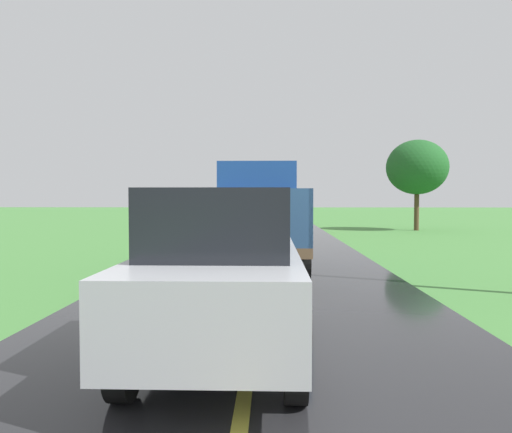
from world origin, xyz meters
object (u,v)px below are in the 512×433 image
Objects in this scene: banana_truck_far at (260,206)px; following_car at (222,271)px; roadside_tree_near_left at (417,167)px; banana_truck_near at (256,215)px.

banana_truck_far is 1.42× the size of following_car.
roadside_tree_near_left is at bearing 12.86° from banana_truck_far.
following_car is (-0.17, -7.10, -0.40)m from banana_truck_near.
banana_truck_far is at bearing -167.14° from roadside_tree_near_left.
banana_truck_near and banana_truck_far have the same top height.
banana_truck_far is at bearing 90.11° from following_car.
roadside_tree_near_left is (9.15, 2.09, 2.23)m from banana_truck_far.
roadside_tree_near_left is at bearing 68.78° from following_car.
banana_truck_near is at bearing -89.17° from banana_truck_far.
following_car is (-9.11, -23.46, -2.64)m from roadside_tree_near_left.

